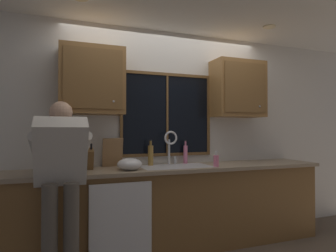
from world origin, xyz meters
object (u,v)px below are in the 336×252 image
object	(u,v)px
person_standing	(61,171)
knife_block	(87,159)
bottle_tall_clear	(185,154)
cutting_board	(113,152)
bottle_green_glass	(151,155)
mixing_bowl	(130,164)
soap_dispenser	(216,161)

from	to	relation	value
person_standing	knife_block	world-z (taller)	person_standing
person_standing	bottle_tall_clear	world-z (taller)	person_standing
cutting_board	bottle_green_glass	bearing A→B (deg)	-5.52
bottle_green_glass	cutting_board	bearing A→B (deg)	174.48
knife_block	cutting_board	size ratio (longest dim) A/B	0.98
person_standing	bottle_green_glass	size ratio (longest dim) A/B	5.34
knife_block	bottle_tall_clear	size ratio (longest dim) A/B	1.12
bottle_green_glass	bottle_tall_clear	world-z (taller)	bottle_green_glass
mixing_bowl	bottle_tall_clear	world-z (taller)	bottle_tall_clear
bottle_green_glass	knife_block	bearing A→B (deg)	-171.38
knife_block	mixing_bowl	bearing A→B (deg)	-23.35
soap_dispenser	bottle_tall_clear	distance (m)	0.46
knife_block	mixing_bowl	size ratio (longest dim) A/B	1.25
mixing_bowl	soap_dispenser	xyz separation A→B (m)	(0.97, -0.08, 0.01)
person_standing	soap_dispenser	world-z (taller)	person_standing
soap_dispenser	bottle_tall_clear	size ratio (longest dim) A/B	0.62
cutting_board	mixing_bowl	distance (m)	0.36
soap_dispenser	person_standing	bearing A→B (deg)	-174.71
person_standing	bottle_tall_clear	bearing A→B (deg)	21.27
bottle_green_glass	bottle_tall_clear	bearing A→B (deg)	6.06
cutting_board	bottle_tall_clear	xyz separation A→B (m)	(0.90, 0.01, -0.04)
person_standing	mixing_bowl	xyz separation A→B (m)	(0.67, 0.23, 0.00)
knife_block	bottle_green_glass	size ratio (longest dim) A/B	1.07
mixing_bowl	cutting_board	bearing A→B (deg)	110.03
soap_dispenser	knife_block	bearing A→B (deg)	169.64
mixing_bowl	bottle_green_glass	world-z (taller)	bottle_green_glass
cutting_board	mixing_bowl	xyz separation A→B (m)	(0.12, -0.33, -0.10)
knife_block	bottle_tall_clear	bearing A→B (deg)	7.62
person_standing	knife_block	size ratio (longest dim) A/B	4.98
soap_dispenser	bottle_tall_clear	world-z (taller)	bottle_tall_clear
bottle_green_glass	person_standing	bearing A→B (deg)	-152.39
person_standing	cutting_board	distance (m)	0.79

